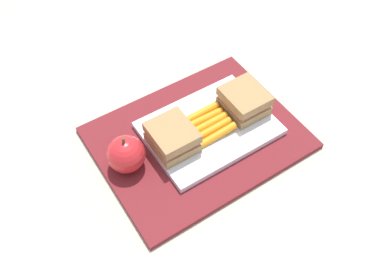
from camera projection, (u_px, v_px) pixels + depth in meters
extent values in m
plane|color=#B7AD99|center=(198.00, 139.00, 0.80)|extent=(2.40, 2.40, 0.00)
cube|color=maroon|center=(198.00, 138.00, 0.79)|extent=(0.36, 0.28, 0.01)
cube|color=white|center=(209.00, 128.00, 0.79)|extent=(0.23, 0.17, 0.01)
cube|color=#9E7A4C|center=(244.00, 105.00, 0.81)|extent=(0.07, 0.08, 0.02)
cube|color=pink|center=(244.00, 101.00, 0.80)|extent=(0.07, 0.07, 0.01)
cube|color=#9E7A4C|center=(245.00, 96.00, 0.79)|extent=(0.07, 0.08, 0.02)
cube|color=#9E7A4C|center=(173.00, 142.00, 0.75)|extent=(0.07, 0.08, 0.02)
cube|color=pink|center=(172.00, 137.00, 0.74)|extent=(0.07, 0.07, 0.01)
cube|color=#9E7A4C|center=(172.00, 133.00, 0.73)|extent=(0.07, 0.08, 0.02)
cylinder|color=orange|center=(201.00, 113.00, 0.80)|extent=(0.08, 0.01, 0.02)
cylinder|color=orange|center=(205.00, 119.00, 0.79)|extent=(0.08, 0.01, 0.02)
cylinder|color=orange|center=(210.00, 124.00, 0.78)|extent=(0.08, 0.01, 0.02)
cylinder|color=orange|center=(213.00, 129.00, 0.77)|extent=(0.08, 0.01, 0.02)
cylinder|color=orange|center=(218.00, 135.00, 0.77)|extent=(0.08, 0.01, 0.02)
sphere|color=red|center=(126.00, 154.00, 0.72)|extent=(0.07, 0.07, 0.07)
cylinder|color=brown|center=(123.00, 141.00, 0.69)|extent=(0.01, 0.01, 0.01)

